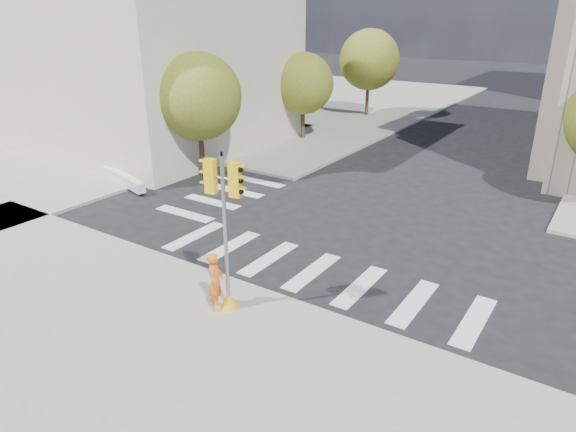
# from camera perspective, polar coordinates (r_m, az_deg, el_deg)

# --- Properties ---
(ground) EXTENTS (160.00, 160.00, 0.00)m
(ground) POSITION_cam_1_polar(r_m,az_deg,el_deg) (19.06, 6.07, -3.90)
(ground) COLOR black
(ground) RESTS_ON ground
(sidewalk_far_left) EXTENTS (28.00, 40.00, 0.15)m
(sidewalk_far_left) POSITION_cam_1_polar(r_m,az_deg,el_deg) (50.45, -0.32, 12.59)
(sidewalk_far_left) COLOR gray
(sidewalk_far_left) RESTS_ON ground
(classical_building) EXTENTS (19.00, 15.00, 12.70)m
(classical_building) POSITION_cam_1_polar(r_m,az_deg,el_deg) (36.30, -17.25, 18.14)
(classical_building) COLOR beige
(classical_building) RESTS_ON ground
(tree_lw_near) EXTENTS (4.40, 4.40, 6.41)m
(tree_lw_near) POSITION_cam_1_polar(r_m,az_deg,el_deg) (26.89, -9.94, 12.93)
(tree_lw_near) COLOR #382616
(tree_lw_near) RESTS_ON ground
(tree_lw_mid) EXTENTS (4.00, 4.00, 5.77)m
(tree_lw_mid) POSITION_cam_1_polar(r_m,az_deg,el_deg) (34.83, 1.71, 14.50)
(tree_lw_mid) COLOR #382616
(tree_lw_mid) RESTS_ON ground
(tree_lw_far) EXTENTS (4.80, 4.80, 6.95)m
(tree_lw_far) POSITION_cam_1_polar(r_m,az_deg,el_deg) (43.51, 9.03, 16.77)
(tree_lw_far) COLOR #382616
(tree_lw_far) RESTS_ON ground
(traffic_signal) EXTENTS (1.08, 0.56, 4.70)m
(traffic_signal) POSITION_cam_1_polar(r_m,az_deg,el_deg) (14.44, -6.90, -3.32)
(traffic_signal) COLOR yellow
(traffic_signal) RESTS_ON sidewalk_near
(photographer) EXTENTS (0.66, 0.77, 1.77)m
(photographer) POSITION_cam_1_polar(r_m,az_deg,el_deg) (14.98, -8.05, -7.19)
(photographer) COLOR orange
(photographer) RESTS_ON sidewalk_near
(planter_wall) EXTENTS (5.87, 2.07, 0.50)m
(planter_wall) POSITION_cam_1_polar(r_m,az_deg,el_deg) (27.91, -18.57, 4.40)
(planter_wall) COLOR silver
(planter_wall) RESTS_ON sidewalk_left_near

